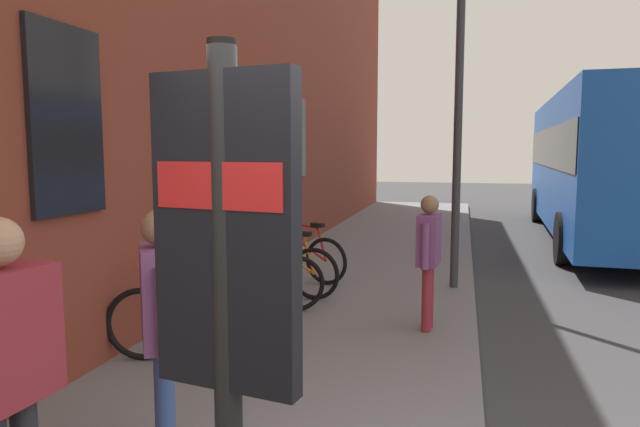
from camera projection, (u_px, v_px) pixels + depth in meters
The scene contains 14 objects.
ground at pixel (550, 307), 7.85m from camera, with size 60.00×60.00×0.00m, color #38383A.
sidewalk_pavement at pixel (374, 264), 10.44m from camera, with size 24.00×3.50×0.12m, color slate.
station_facade at pixel (283, 33), 11.40m from camera, with size 22.00×0.65×8.98m.
bicycle_beside_lamp at pixel (197, 321), 5.48m from camera, with size 0.57×1.74×0.97m.
bicycle_under_window at pixel (224, 300), 6.28m from camera, with size 0.48×1.76×0.97m.
bicycle_nearest_sign at pixel (255, 281), 7.14m from camera, with size 0.63×1.72×0.97m.
bicycle_leaning_wall at pixel (280, 269), 7.90m from camera, with size 0.48×1.76×0.97m.
bicycle_far_end at pixel (298, 256), 8.85m from camera, with size 0.67×1.71×0.97m.
transit_info_sign at pixel (226, 276), 1.97m from camera, with size 0.18×0.56×2.40m.
city_bus at pixel (604, 160), 13.35m from camera, with size 10.61×3.04×3.35m.
pedestrian_near_bus at pixel (4, 361), 2.64m from camera, with size 0.65×0.29×1.73m.
pedestrian_by_facade at pixel (429, 248), 6.37m from camera, with size 0.58×0.26×1.53m.
pedestrian_crossing_street at pixel (162, 313), 3.55m from camera, with size 0.55×0.46×1.67m.
street_lamp at pixel (459, 77), 8.12m from camera, with size 0.28×0.28×5.18m.
Camera 1 is at (-2.20, 0.21, 2.16)m, focal length 31.96 mm.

